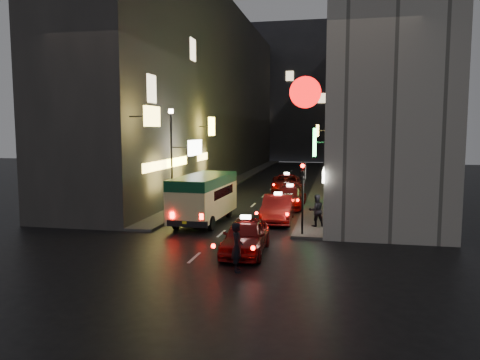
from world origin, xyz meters
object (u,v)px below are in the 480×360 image
Objects in this scene: pedestrian_crossing at (237,244)px; traffic_light at (303,182)px; minibus at (204,193)px; taxi_near at (246,233)px; lamp_post at (172,154)px.

traffic_light is at bearing -32.11° from pedestrian_crossing.
traffic_light reaches higher than pedestrian_crossing.
pedestrian_crossing is 0.58× the size of traffic_light.
pedestrian_crossing is 6.38m from traffic_light.
minibus is 6.87m from taxi_near.
pedestrian_crossing is at bearing -108.26° from traffic_light.
traffic_light is (2.10, 3.36, 1.84)m from taxi_near.
minibus is 3.06× the size of pedestrian_crossing.
minibus is at bearing 9.86° from pedestrian_crossing.
pedestrian_crossing is 0.33× the size of lamp_post.
minibus is at bearing 155.88° from traffic_light.
minibus is 1.78× the size of traffic_light.
traffic_light is (1.93, 5.85, 1.67)m from pedestrian_crossing.
lamp_post is (-2.60, 2.02, 2.06)m from minibus.
taxi_near is at bearing -9.87° from pedestrian_crossing.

